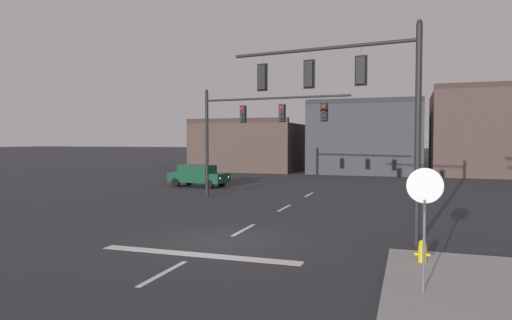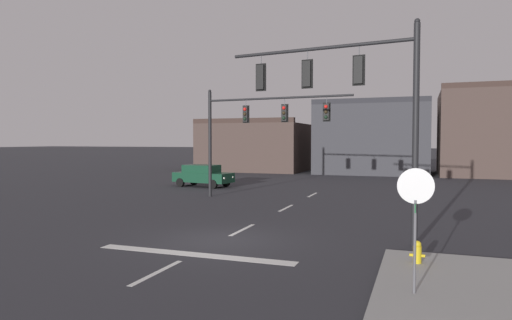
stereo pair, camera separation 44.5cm
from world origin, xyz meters
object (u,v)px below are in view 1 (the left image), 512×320
Objects in this scene: signal_mast_far_side at (251,122)px; fire_hydrant at (422,255)px; car_lot_nearside at (198,175)px; stop_sign at (425,200)px; signal_mast_near_side at (354,94)px.

signal_mast_far_side reaches higher than fire_hydrant.
fire_hydrant is (15.12, -17.58, -0.53)m from car_lot_nearside.
stop_sign reaches higher than fire_hydrant.
signal_mast_near_side reaches higher than fire_hydrant.
signal_mast_far_side is at bearing -42.09° from car_lot_nearside.
fire_hydrant is (2.19, -2.95, -4.66)m from signal_mast_near_side.
signal_mast_far_side is 3.11× the size of stop_sign.
signal_mast_near_side is 6.56m from stop_sign.
signal_mast_far_side is 15.72m from fire_hydrant.
car_lot_nearside is at bearing 126.84° from stop_sign.
fire_hydrant is at bearing 89.08° from stop_sign.
stop_sign is at bearing -53.16° from car_lot_nearside.
signal_mast_near_side reaches higher than car_lot_nearside.
fire_hydrant is (9.10, -12.13, -4.14)m from signal_mast_far_side.
signal_mast_far_side reaches higher than stop_sign.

